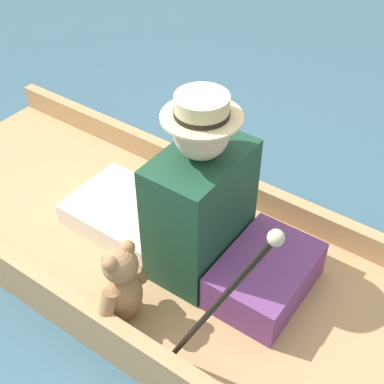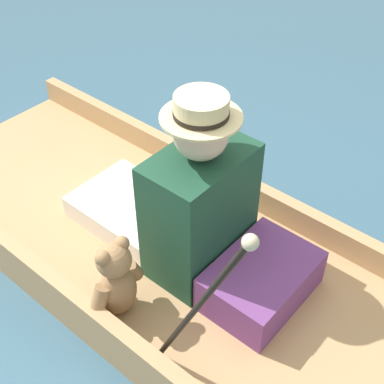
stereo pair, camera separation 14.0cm
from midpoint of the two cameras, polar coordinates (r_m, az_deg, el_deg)
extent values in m
plane|color=#385B70|center=(2.53, -5.52, -7.33)|extent=(16.00, 16.00, 0.00)
cube|color=tan|center=(2.48, -5.60, -6.45)|extent=(1.05, 2.73, 0.12)
cube|color=tan|center=(2.18, -14.27, -11.86)|extent=(0.06, 2.73, 0.13)
cube|color=tan|center=(2.68, 0.97, 1.65)|extent=(0.06, 2.73, 0.13)
cube|color=#6B3875|center=(2.20, 5.96, -8.94)|extent=(0.46, 0.32, 0.18)
cube|color=white|center=(2.52, -8.39, -2.34)|extent=(0.40, 0.53, 0.11)
cube|color=#19422D|center=(2.16, -0.95, -2.19)|extent=(0.44, 0.28, 0.57)
cube|color=beige|center=(2.20, -3.96, 0.10)|extent=(0.04, 0.01, 0.31)
cube|color=white|center=(2.11, -6.02, -1.08)|extent=(0.02, 0.01, 0.34)
cube|color=white|center=(2.25, -2.06, 2.29)|extent=(0.02, 0.01, 0.34)
sphere|color=beige|center=(1.92, -1.08, 6.32)|extent=(0.21, 0.21, 0.21)
cylinder|color=beige|center=(1.88, -1.10, 8.00)|extent=(0.30, 0.30, 0.01)
cylinder|color=beige|center=(1.86, -1.12, 9.14)|extent=(0.20, 0.20, 0.08)
cylinder|color=black|center=(1.87, -1.11, 8.44)|extent=(0.20, 0.20, 0.02)
ellipsoid|color=#9E754C|center=(2.11, -9.17, -10.85)|extent=(0.16, 0.13, 0.24)
sphere|color=#9E754C|center=(1.98, -9.70, -7.75)|extent=(0.14, 0.14, 0.14)
sphere|color=olive|center=(2.02, -10.87, -7.20)|extent=(0.05, 0.05, 0.05)
sphere|color=#9E754C|center=(1.92, -10.83, -7.59)|extent=(0.06, 0.06, 0.06)
sphere|color=#9E754C|center=(1.97, -8.92, -5.94)|extent=(0.06, 0.06, 0.06)
cylinder|color=#9E754C|center=(2.05, -10.93, -11.61)|extent=(0.09, 0.06, 0.10)
cylinder|color=#9E754C|center=(2.12, -7.73, -8.73)|extent=(0.09, 0.06, 0.10)
sphere|color=#9E754C|center=(2.18, -10.35, -12.56)|extent=(0.07, 0.07, 0.07)
sphere|color=#9E754C|center=(2.22, -8.82, -11.17)|extent=(0.07, 0.07, 0.07)
cylinder|color=silver|center=(2.73, -3.32, 0.65)|extent=(0.08, 0.08, 0.01)
cylinder|color=silver|center=(2.71, -3.35, 1.16)|extent=(0.01, 0.01, 0.06)
cone|color=silver|center=(2.67, -3.39, 1.96)|extent=(0.09, 0.09, 0.04)
cylinder|color=black|center=(1.67, -0.37, -12.62)|extent=(0.02, 0.37, 0.85)
sphere|color=beige|center=(1.29, 5.88, -4.98)|extent=(0.04, 0.04, 0.04)
camera|label=1|loc=(0.07, -91.88, -1.63)|focal=50.00mm
camera|label=2|loc=(0.07, 88.12, 1.63)|focal=50.00mm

